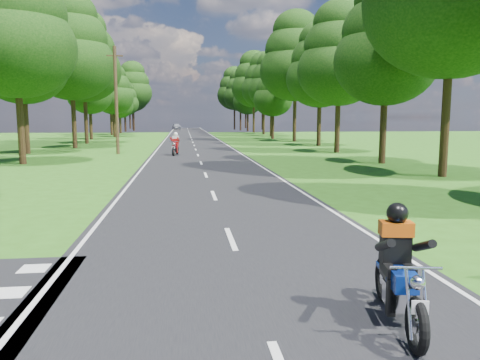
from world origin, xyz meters
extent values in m
plane|color=#2B5B14|center=(0.00, 0.00, 0.00)|extent=(160.00, 160.00, 0.00)
cube|color=black|center=(0.00, 50.00, 0.01)|extent=(7.00, 140.00, 0.02)
cube|color=silver|center=(0.00, 2.00, 0.02)|extent=(0.12, 2.00, 0.01)
cube|color=silver|center=(0.00, 8.00, 0.02)|extent=(0.12, 2.00, 0.01)
cube|color=silver|center=(0.00, 14.00, 0.02)|extent=(0.12, 2.00, 0.01)
cube|color=silver|center=(0.00, 20.00, 0.02)|extent=(0.12, 2.00, 0.01)
cube|color=silver|center=(0.00, 26.00, 0.02)|extent=(0.12, 2.00, 0.01)
cube|color=silver|center=(0.00, 32.00, 0.02)|extent=(0.12, 2.00, 0.01)
cube|color=silver|center=(0.00, 38.00, 0.02)|extent=(0.12, 2.00, 0.01)
cube|color=silver|center=(0.00, 44.00, 0.02)|extent=(0.12, 2.00, 0.01)
cube|color=silver|center=(0.00, 50.00, 0.02)|extent=(0.12, 2.00, 0.01)
cube|color=silver|center=(0.00, 56.00, 0.02)|extent=(0.12, 2.00, 0.01)
cube|color=silver|center=(0.00, 62.00, 0.02)|extent=(0.12, 2.00, 0.01)
cube|color=silver|center=(0.00, 68.00, 0.02)|extent=(0.12, 2.00, 0.01)
cube|color=silver|center=(0.00, 74.00, 0.02)|extent=(0.12, 2.00, 0.01)
cube|color=silver|center=(0.00, 80.00, 0.02)|extent=(0.12, 2.00, 0.01)
cube|color=silver|center=(0.00, 86.00, 0.02)|extent=(0.12, 2.00, 0.01)
cube|color=silver|center=(0.00, 92.00, 0.02)|extent=(0.12, 2.00, 0.01)
cube|color=silver|center=(0.00, 98.00, 0.02)|extent=(0.12, 2.00, 0.01)
cube|color=silver|center=(0.00, 104.00, 0.02)|extent=(0.12, 2.00, 0.01)
cube|color=silver|center=(0.00, 110.00, 0.02)|extent=(0.12, 2.00, 0.01)
cube|color=silver|center=(0.00, 116.00, 0.02)|extent=(0.12, 2.00, 0.01)
cube|color=silver|center=(-3.30, 50.00, 0.02)|extent=(0.10, 140.00, 0.01)
cube|color=silver|center=(3.30, 50.00, 0.02)|extent=(0.10, 140.00, 0.01)
cube|color=silver|center=(-3.80, -0.90, 0.02)|extent=(0.50, 0.50, 0.01)
cube|color=silver|center=(-3.80, 0.30, 0.02)|extent=(0.50, 0.50, 0.01)
cylinder|color=black|center=(-10.57, 20.76, 1.96)|extent=(0.40, 0.40, 3.91)
ellipsoid|color=black|center=(-10.57, 20.76, 6.78)|extent=(6.85, 6.85, 5.82)
ellipsoid|color=black|center=(-10.57, 20.76, 8.68)|extent=(5.87, 5.87, 4.99)
cylinder|color=black|center=(-12.94, 29.18, 1.90)|extent=(0.40, 0.40, 3.79)
ellipsoid|color=black|center=(-12.94, 29.18, 6.57)|extent=(6.64, 6.64, 5.64)
ellipsoid|color=black|center=(-12.94, 29.18, 8.41)|extent=(5.69, 5.69, 4.84)
ellipsoid|color=black|center=(-12.94, 29.18, 10.26)|extent=(4.27, 4.27, 3.63)
cylinder|color=black|center=(-10.82, 35.60, 2.16)|extent=(0.40, 0.40, 4.32)
ellipsoid|color=black|center=(-10.82, 35.60, 7.47)|extent=(7.56, 7.56, 6.42)
ellipsoid|color=black|center=(-10.82, 35.60, 9.58)|extent=(6.48, 6.48, 5.51)
ellipsoid|color=black|center=(-10.82, 35.60, 11.68)|extent=(4.86, 4.86, 4.13)
cylinder|color=black|center=(-11.26, 43.10, 2.20)|extent=(0.40, 0.40, 4.40)
ellipsoid|color=black|center=(-11.26, 43.10, 7.62)|extent=(7.71, 7.71, 6.55)
ellipsoid|color=black|center=(-11.26, 43.10, 9.77)|extent=(6.60, 6.60, 5.61)
ellipsoid|color=black|center=(-11.26, 43.10, 11.92)|extent=(4.95, 4.95, 4.21)
cylinder|color=black|center=(-12.61, 52.78, 1.60)|extent=(0.40, 0.40, 3.20)
ellipsoid|color=black|center=(-12.61, 52.78, 5.54)|extent=(5.60, 5.60, 4.76)
ellipsoid|color=black|center=(-12.61, 52.78, 7.10)|extent=(4.80, 4.80, 4.08)
ellipsoid|color=black|center=(-12.61, 52.78, 8.66)|extent=(3.60, 3.60, 3.06)
cylinder|color=black|center=(-10.75, 60.15, 1.61)|extent=(0.40, 0.40, 3.22)
ellipsoid|color=black|center=(-10.75, 60.15, 5.58)|extent=(5.64, 5.64, 4.79)
ellipsoid|color=black|center=(-10.75, 60.15, 7.15)|extent=(4.83, 4.83, 4.11)
ellipsoid|color=black|center=(-10.75, 60.15, 8.72)|extent=(3.62, 3.62, 3.08)
cylinder|color=black|center=(-12.29, 67.91, 1.80)|extent=(0.40, 0.40, 3.61)
ellipsoid|color=black|center=(-12.29, 67.91, 6.25)|extent=(6.31, 6.31, 5.37)
ellipsoid|color=black|center=(-12.29, 67.91, 8.01)|extent=(5.41, 5.41, 4.60)
ellipsoid|color=black|center=(-12.29, 67.91, 9.76)|extent=(4.06, 4.06, 3.45)
cylinder|color=black|center=(-11.94, 75.74, 1.33)|extent=(0.40, 0.40, 2.67)
ellipsoid|color=black|center=(-11.94, 75.74, 4.62)|extent=(4.67, 4.67, 3.97)
ellipsoid|color=black|center=(-11.94, 75.74, 5.92)|extent=(4.00, 4.00, 3.40)
ellipsoid|color=black|center=(-11.94, 75.74, 7.22)|extent=(3.00, 3.00, 2.55)
cylinder|color=black|center=(-12.18, 84.90, 1.54)|extent=(0.40, 0.40, 3.09)
ellipsoid|color=black|center=(-12.18, 84.90, 5.34)|extent=(5.40, 5.40, 4.59)
ellipsoid|color=black|center=(-12.18, 84.90, 6.85)|extent=(4.63, 4.63, 3.93)
ellipsoid|color=black|center=(-12.18, 84.90, 8.35)|extent=(3.47, 3.47, 2.95)
cylinder|color=black|center=(-11.23, 91.41, 2.24)|extent=(0.40, 0.40, 4.48)
ellipsoid|color=black|center=(-11.23, 91.41, 7.75)|extent=(7.84, 7.84, 6.66)
ellipsoid|color=black|center=(-11.23, 91.41, 9.94)|extent=(6.72, 6.72, 5.71)
ellipsoid|color=black|center=(-11.23, 91.41, 12.12)|extent=(5.04, 5.04, 4.28)
cylinder|color=black|center=(-12.28, 100.39, 2.05)|extent=(0.40, 0.40, 4.09)
ellipsoid|color=black|center=(-12.28, 100.39, 7.09)|extent=(7.16, 7.16, 6.09)
ellipsoid|color=black|center=(-12.28, 100.39, 9.08)|extent=(6.14, 6.14, 5.22)
ellipsoid|color=black|center=(-12.28, 100.39, 11.08)|extent=(4.61, 4.61, 3.92)
cylinder|color=black|center=(11.06, 12.20, 2.28)|extent=(0.40, 0.40, 4.56)
ellipsoid|color=black|center=(11.06, 12.20, 7.89)|extent=(7.98, 7.98, 6.78)
cylinder|color=black|center=(10.92, 18.69, 1.75)|extent=(0.40, 0.40, 3.49)
ellipsoid|color=black|center=(10.92, 18.69, 6.05)|extent=(6.12, 6.12, 5.20)
ellipsoid|color=black|center=(10.92, 18.69, 7.75)|extent=(5.24, 5.24, 4.46)
ellipsoid|color=black|center=(10.92, 18.69, 9.46)|extent=(3.93, 3.93, 3.34)
cylinder|color=black|center=(11.06, 27.58, 1.85)|extent=(0.40, 0.40, 3.69)
ellipsoid|color=black|center=(11.06, 27.58, 6.39)|extent=(6.46, 6.46, 5.49)
ellipsoid|color=black|center=(11.06, 27.58, 8.19)|extent=(5.54, 5.54, 4.71)
ellipsoid|color=black|center=(11.06, 27.58, 9.99)|extent=(4.15, 4.15, 3.53)
cylinder|color=black|center=(12.17, 36.42, 1.87)|extent=(0.40, 0.40, 3.74)
ellipsoid|color=black|center=(12.17, 36.42, 6.48)|extent=(6.55, 6.55, 5.57)
ellipsoid|color=black|center=(12.17, 36.42, 8.31)|extent=(5.62, 5.62, 4.77)
ellipsoid|color=black|center=(12.17, 36.42, 10.13)|extent=(4.21, 4.21, 3.58)
cylinder|color=black|center=(11.72, 44.72, 2.32)|extent=(0.40, 0.40, 4.64)
ellipsoid|color=black|center=(11.72, 44.72, 8.04)|extent=(8.12, 8.12, 6.91)
ellipsoid|color=black|center=(11.72, 44.72, 10.30)|extent=(6.96, 6.96, 5.92)
ellipsoid|color=black|center=(11.72, 44.72, 12.56)|extent=(5.22, 5.22, 4.44)
cylinder|color=black|center=(10.55, 51.92, 1.45)|extent=(0.40, 0.40, 2.91)
ellipsoid|color=black|center=(10.55, 51.92, 5.03)|extent=(5.09, 5.09, 4.33)
ellipsoid|color=black|center=(10.55, 51.92, 6.45)|extent=(4.36, 4.36, 3.71)
ellipsoid|color=black|center=(10.55, 51.92, 7.87)|extent=(3.27, 3.27, 2.78)
cylinder|color=black|center=(11.77, 59.40, 1.94)|extent=(0.40, 0.40, 3.88)
ellipsoid|color=black|center=(11.77, 59.40, 6.71)|extent=(6.78, 6.78, 5.77)
ellipsoid|color=black|center=(11.77, 59.40, 8.60)|extent=(5.81, 5.81, 4.94)
ellipsoid|color=black|center=(11.77, 59.40, 10.49)|extent=(4.36, 4.36, 3.71)
cylinder|color=black|center=(12.10, 67.87, 2.09)|extent=(0.40, 0.40, 4.18)
ellipsoid|color=black|center=(12.10, 67.87, 7.23)|extent=(7.31, 7.31, 6.21)
ellipsoid|color=black|center=(12.10, 67.87, 9.27)|extent=(6.27, 6.27, 5.33)
ellipsoid|color=black|center=(12.10, 67.87, 11.31)|extent=(4.70, 4.70, 4.00)
cylinder|color=black|center=(11.80, 76.83, 2.32)|extent=(0.40, 0.40, 4.63)
ellipsoid|color=black|center=(11.80, 76.83, 8.02)|extent=(8.11, 8.11, 6.89)
ellipsoid|color=black|center=(11.80, 76.83, 10.28)|extent=(6.95, 6.95, 5.91)
ellipsoid|color=black|center=(11.80, 76.83, 12.54)|extent=(5.21, 5.21, 4.43)
cylinder|color=black|center=(11.69, 84.12, 1.68)|extent=(0.40, 0.40, 3.36)
ellipsoid|color=black|center=(11.69, 84.12, 5.82)|extent=(5.88, 5.88, 5.00)
ellipsoid|color=black|center=(11.69, 84.12, 7.46)|extent=(5.04, 5.04, 4.29)
ellipsoid|color=black|center=(11.69, 84.12, 9.10)|extent=(3.78, 3.78, 3.21)
cylinder|color=black|center=(11.14, 91.34, 2.04)|extent=(0.40, 0.40, 4.09)
ellipsoid|color=black|center=(11.14, 91.34, 7.07)|extent=(7.15, 7.15, 6.08)
ellipsoid|color=black|center=(11.14, 91.34, 9.07)|extent=(6.13, 6.13, 5.21)
ellipsoid|color=black|center=(11.14, 91.34, 11.06)|extent=(4.60, 4.60, 3.91)
cylinder|color=black|center=(10.68, 99.10, 2.24)|extent=(0.40, 0.40, 4.48)
ellipsoid|color=black|center=(10.68, 99.10, 7.76)|extent=(7.84, 7.84, 6.66)
ellipsoid|color=black|center=(10.68, 99.10, 9.94)|extent=(6.72, 6.72, 5.71)
ellipsoid|color=black|center=(10.68, 99.10, 12.13)|extent=(5.04, 5.04, 4.28)
cylinder|color=black|center=(-14.00, 110.00, 1.92)|extent=(0.40, 0.40, 3.84)
ellipsoid|color=black|center=(-14.00, 110.00, 6.65)|extent=(6.72, 6.72, 5.71)
ellipsoid|color=black|center=(-14.00, 110.00, 8.52)|extent=(5.76, 5.76, 4.90)
ellipsoid|color=black|center=(-14.00, 110.00, 10.39)|extent=(4.32, 4.32, 3.67)
cylinder|color=black|center=(15.00, 112.00, 2.08)|extent=(0.40, 0.40, 4.16)
ellipsoid|color=black|center=(15.00, 112.00, 7.20)|extent=(7.28, 7.28, 6.19)
ellipsoid|color=black|center=(15.00, 112.00, 9.23)|extent=(6.24, 6.24, 5.30)
ellipsoid|color=black|center=(15.00, 112.00, 11.26)|extent=(4.68, 4.68, 3.98)
cylinder|color=black|center=(-16.00, 95.00, 1.76)|extent=(0.40, 0.40, 3.52)
ellipsoid|color=black|center=(-16.00, 95.00, 6.09)|extent=(6.16, 6.16, 5.24)
ellipsoid|color=black|center=(-16.00, 95.00, 7.81)|extent=(5.28, 5.28, 4.49)
ellipsoid|color=black|center=(-16.00, 95.00, 9.53)|extent=(3.96, 3.96, 3.37)
cylinder|color=black|center=(17.00, 98.00, 2.24)|extent=(0.40, 0.40, 4.48)
ellipsoid|color=black|center=(17.00, 98.00, 7.76)|extent=(7.84, 7.84, 6.66)
ellipsoid|color=black|center=(17.00, 98.00, 9.94)|extent=(6.72, 6.72, 5.71)
ellipsoid|color=black|center=(17.00, 98.00, 12.12)|extent=(5.04, 5.04, 4.28)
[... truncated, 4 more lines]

